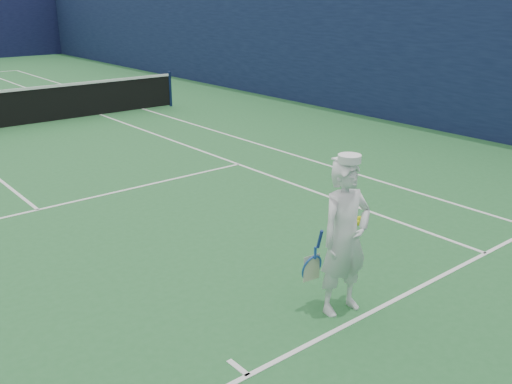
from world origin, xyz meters
TOP-DOWN VIEW (x-y plane):
  - tennis_player at (1.53, -11.62)m, footprint 0.76×0.54m

SIDE VIEW (x-z plane):
  - tennis_player at x=1.53m, z-range -0.02..1.76m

